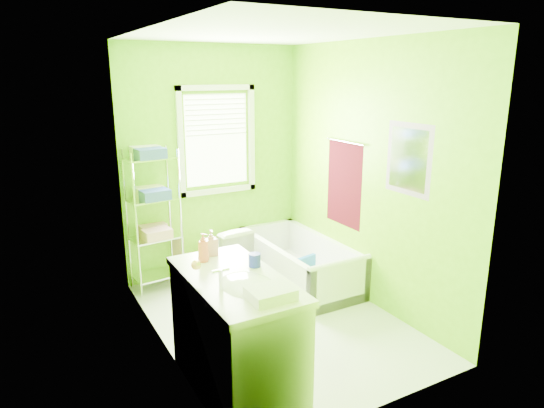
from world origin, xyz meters
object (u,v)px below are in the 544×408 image
bathtub (300,268)px  vanity (236,331)px  wire_shelf_unit (154,204)px  toilet (225,254)px

bathtub → vanity: (-1.44, -1.41, 0.32)m
bathtub → vanity: bearing=-135.5°
bathtub → wire_shelf_unit: bearing=155.5°
toilet → wire_shelf_unit: (-0.69, 0.25, 0.60)m
bathtub → wire_shelf_unit: 1.76m
bathtub → toilet: (-0.74, 0.40, 0.18)m
toilet → bathtub: bearing=147.0°
bathtub → toilet: 0.86m
bathtub → wire_shelf_unit: wire_shelf_unit is taller
bathtub → wire_shelf_unit: (-1.43, 0.65, 0.78)m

